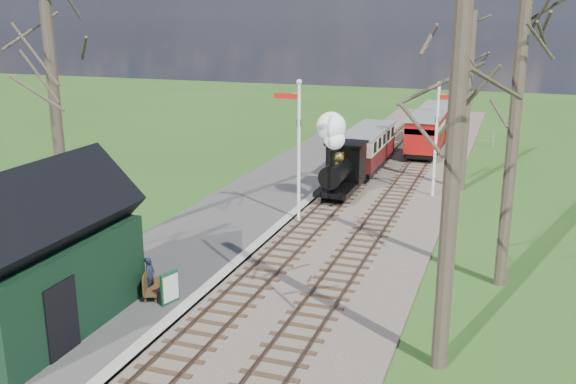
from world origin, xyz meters
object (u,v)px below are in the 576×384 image
at_px(semaphore_near, 297,141).
at_px(sign_board, 170,288).
at_px(person, 150,276).
at_px(red_carriage_b, 436,121).
at_px(bench, 151,282).
at_px(coach, 367,147).
at_px(semaphore_far, 438,131).
at_px(locomotive, 340,159).
at_px(station_shed, 37,260).
at_px(red_carriage_a, 425,135).

height_order(semaphore_near, sign_board, semaphore_near).
xyz_separation_m(semaphore_near, person, (-1.87, -8.99, -2.80)).
height_order(semaphore_near, red_carriage_b, semaphore_near).
bearing_deg(sign_board, bench, 157.31).
relative_size(coach, sign_board, 6.79).
distance_m(semaphore_far, locomotive, 4.92).
bearing_deg(red_carriage_b, semaphore_far, -83.13).
distance_m(station_shed, semaphore_near, 12.58).
bearing_deg(station_shed, red_carriage_a, 75.79).
distance_m(coach, red_carriage_b, 10.76).
xyz_separation_m(semaphore_far, coach, (-4.37, 4.29, -1.89)).
bearing_deg(sign_board, red_carriage_b, 81.85).
bearing_deg(semaphore_near, person, -101.74).
bearing_deg(red_carriage_a, semaphore_far, -79.12).
height_order(station_shed, locomotive, station_shed).
bearing_deg(sign_board, locomotive, 82.88).
xyz_separation_m(semaphore_far, bench, (-7.00, -14.99, -2.75)).
bearing_deg(person, semaphore_far, -30.98).
distance_m(semaphore_near, locomotive, 4.59).
height_order(sign_board, bench, sign_board).
distance_m(semaphore_far, bench, 16.78).
bearing_deg(red_carriage_b, person, -99.99).
bearing_deg(person, red_carriage_a, -18.12).
relative_size(locomotive, red_carriage_a, 0.86).
relative_size(bench, person, 1.25).
xyz_separation_m(semaphore_near, coach, (0.77, 10.29, -2.16)).
bearing_deg(red_carriage_b, station_shed, -101.90).
height_order(station_shed, red_carriage_a, station_shed).
relative_size(station_shed, semaphore_far, 1.10).
bearing_deg(bench, semaphore_near, 78.31).
bearing_deg(person, semaphore_near, -17.66).
xyz_separation_m(red_carriage_b, bench, (-5.23, -29.72, -0.87)).
xyz_separation_m(station_shed, semaphore_far, (8.67, 18.00, 1.08)).
height_order(locomotive, coach, locomotive).
xyz_separation_m(semaphore_near, red_carriage_a, (3.37, 15.23, -2.15)).
height_order(semaphore_far, red_carriage_a, semaphore_far).
height_order(semaphore_near, bench, semaphore_near).
bearing_deg(person, sign_board, -118.48).
bearing_deg(semaphore_far, red_carriage_a, 100.88).
xyz_separation_m(station_shed, coach, (4.30, 22.29, -0.81)).
bearing_deg(red_carriage_b, sign_board, -98.15).
xyz_separation_m(red_carriage_b, sign_board, (-4.31, -30.11, -0.76)).
height_order(station_shed, person, station_shed).
distance_m(semaphore_far, coach, 6.41).
height_order(bench, person, person).
bearing_deg(coach, person, -97.79).
relative_size(red_carriage_a, sign_board, 4.93).
distance_m(semaphore_far, person, 16.75).
bearing_deg(coach, semaphore_far, -44.41).
height_order(semaphore_far, sign_board, semaphore_far).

